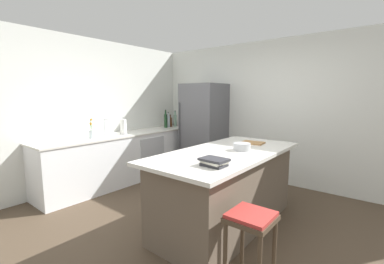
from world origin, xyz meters
The scene contains 18 objects.
ground_plane centered at (0.00, 0.00, 0.00)m, with size 7.20×7.20×0.00m, color #4C3D2D.
wall_rear centered at (0.00, 2.25, 1.30)m, with size 6.00×0.10×2.60m, color silver.
wall_left centered at (-2.45, 0.00, 1.30)m, with size 0.10×6.00×2.60m, color silver.
counter_run_left centered at (-2.07, 0.52, 0.45)m, with size 0.68×3.19×0.91m.
kitchen_island centered at (0.30, 0.25, 0.47)m, with size 1.02×2.18×0.94m.
refrigerator centered at (-1.21, 1.84, 0.92)m, with size 0.77×0.74×1.84m.
bar_stool centered at (1.01, -0.54, 0.53)m, with size 0.36×0.36×0.65m.
sink_faucet centered at (-2.12, 0.15, 1.06)m, with size 0.15×0.05×0.30m.
flower_vase centered at (-2.00, -0.18, 1.01)m, with size 0.08×0.08×0.33m.
paper_towel_roll centered at (-2.02, 0.46, 1.04)m, with size 0.14×0.14×0.31m.
hot_sauce_bottle centered at (-2.13, 1.99, 0.98)m, with size 0.05×0.05×0.20m.
gin_bottle centered at (-2.06, 1.90, 1.05)m, with size 0.07×0.07×0.36m.
syrup_bottle centered at (-2.12, 1.81, 1.02)m, with size 0.07×0.07×0.28m.
soda_bottle centered at (-2.10, 1.72, 1.04)m, with size 0.08×0.08×0.33m.
wine_bottle centered at (-2.08, 1.62, 1.07)m, with size 0.07×0.07×0.39m.
cookbook_stack centered at (0.56, -0.41, 0.98)m, with size 0.27×0.20×0.08m.
mixing_bowl centered at (0.42, 0.40, 0.98)m, with size 0.21×0.21×0.09m.
cutting_board centered at (0.32, 0.92, 0.95)m, with size 0.32×0.26×0.02m.
Camera 1 is at (1.88, -2.39, 1.60)m, focal length 24.08 mm.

